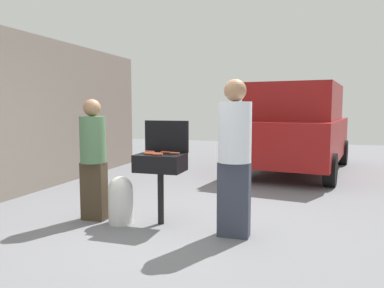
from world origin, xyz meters
name	(u,v)px	position (x,y,z in m)	size (l,w,h in m)	color
ground_plane	(158,227)	(0.00, 0.00, 0.00)	(24.00, 24.00, 0.00)	slate
house_wall_side	(20,114)	(-2.95, 1.00, 1.39)	(0.24, 8.00, 2.78)	slate
bbq_grill	(160,165)	(-0.01, 0.12, 0.77)	(0.60, 0.44, 0.91)	black
grill_lid_open	(167,136)	(-0.01, 0.34, 1.12)	(0.60, 0.05, 0.42)	black
hot_dog_0	(150,154)	(-0.11, 0.01, 0.92)	(0.03, 0.03, 0.13)	#AD4228
hot_dog_1	(158,155)	(0.01, -0.02, 0.92)	(0.03, 0.03, 0.13)	#AD4228
hot_dog_2	(165,152)	(0.01, 0.23, 0.92)	(0.03, 0.03, 0.13)	#AD4228
hot_dog_3	(150,152)	(-0.18, 0.17, 0.92)	(0.03, 0.03, 0.13)	#B74C33
hot_dog_4	(148,153)	(-0.16, 0.08, 0.92)	(0.03, 0.03, 0.13)	#C6593D
hot_dog_5	(175,153)	(0.16, 0.18, 0.92)	(0.03, 0.03, 0.13)	#C6593D
hot_dog_6	(150,152)	(-0.20, 0.24, 0.92)	(0.03, 0.03, 0.13)	#AD4228
hot_dog_7	(158,153)	(-0.03, 0.09, 0.92)	(0.03, 0.03, 0.13)	#C6593D
propane_tank	(121,199)	(-0.52, -0.01, 0.32)	(0.32, 0.32, 0.62)	silver
person_left	(93,155)	(-0.93, 0.03, 0.87)	(0.34, 0.34, 1.61)	#3F3323
person_right	(235,152)	(0.98, -0.06, 0.99)	(0.38, 0.38, 1.82)	#333847
parked_minivan	(297,128)	(1.52, 4.83, 1.03)	(2.55, 4.63, 2.02)	maroon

